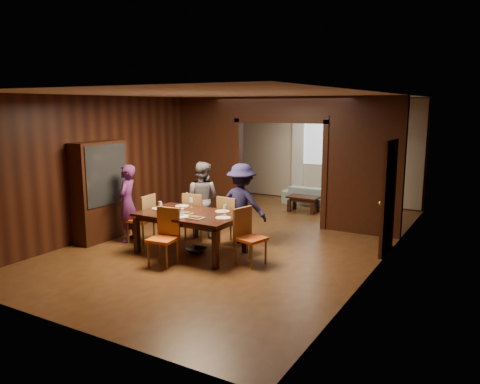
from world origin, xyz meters
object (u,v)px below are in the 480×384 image
Objects in this scene: coffee_table at (303,204)px; chair_far_l at (197,216)px; chair_left at (141,218)px; chair_right at (251,237)px; chair_near at (163,237)px; chair_far_r at (232,220)px; dining_table at (191,233)px; hutch at (100,191)px; sofa at (316,196)px; person_purple at (127,203)px; person_navy at (242,204)px; person_grey at (202,199)px.

chair_far_l is (-0.93, -3.42, 0.28)m from coffee_table.
chair_left is 1.00× the size of chair_far_l.
chair_right is 1.00× the size of chair_near.
chair_far_r is at bearing 110.98° from chair_left.
chair_far_r reaches higher than dining_table.
chair_near is 0.48× the size of hutch.
sofa is at bearing -109.89° from chair_far_l.
person_purple is 1.74m from chair_near.
chair_left is at bearing 80.24° from person_purple.
hutch is at bearing -77.77° from chair_left.
coffee_table is 3.40m from chair_far_r.
chair_left reaches higher than coffee_table.
dining_table is 1.94× the size of chair_far_r.
hutch reaches higher than person_navy.
person_navy reaches higher than coffee_table.
person_grey is at bearing 96.49° from chair_near.
chair_right and chair_far_l have the same top height.
person_purple is 1.60× the size of chair_far_l.
coffee_table is at bearing 130.87° from person_purple.
person_purple reaches higher than chair_far_l.
chair_right is (1.73, -1.04, -0.30)m from person_grey.
chair_right is (0.77, -4.24, 0.28)m from coffee_table.
coffee_table is 4.55m from chair_left.
hutch is (-2.48, -1.04, 0.52)m from chair_far_r.
chair_right is 1.89m from chair_far_l.
person_navy is 2.04m from chair_left.
coffee_table is 0.82× the size of chair_near.
chair_far_l is 1.00× the size of chair_far_r.
person_purple is 0.82× the size of dining_table.
chair_right is at bearing 3.17° from hutch.
person_purple is 0.62m from hutch.
chair_near is (-0.50, -5.95, 0.23)m from sofa.
chair_left reaches higher than dining_table.
person_navy is 1.65× the size of chair_far_r.
hutch is at bearing 28.73° from chair_far_r.
coffee_table is at bearing -89.12° from person_navy.
person_navy is 2.00× the size of coffee_table.
chair_far_r is (-0.88, 0.85, 0.00)m from chair_right.
chair_near is at bearing 135.23° from chair_right.
person_grey is at bearing 72.75° from chair_right.
person_purple is at bearing 34.69° from person_grey.
hutch reaches higher than sofa.
chair_left is 1.00× the size of chair_right.
person_grey reaches higher than chair_far_r.
person_navy reaches higher than chair_near.
chair_far_r is (0.82, 0.03, 0.00)m from chair_far_l.
person_navy is 1.85m from chair_near.
person_grey is at bearing 135.82° from chair_left.
hutch is at bearing -120.29° from coffee_table.
person_purple reaches higher than dining_table.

